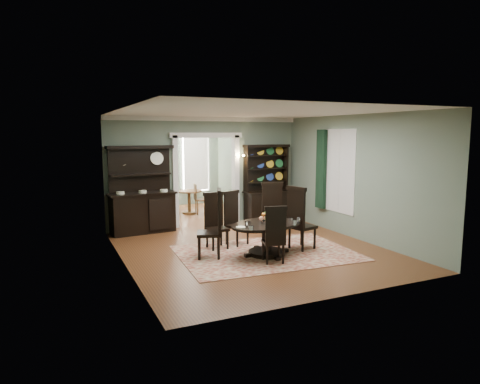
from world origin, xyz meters
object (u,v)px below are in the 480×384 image
object	(u,v)px
sideboard	(142,203)
parlor_table	(189,199)
welsh_dresser	(267,193)
dining_table	(267,233)

from	to	relation	value
sideboard	parlor_table	distance (m)	2.79
welsh_dresser	parlor_table	size ratio (longest dim) A/B	2.77
dining_table	welsh_dresser	distance (m)	3.64
sideboard	parlor_table	xyz separation A→B (m)	(1.90, 2.01, -0.30)
sideboard	welsh_dresser	size ratio (longest dim) A/B	1.01
welsh_dresser	parlor_table	world-z (taller)	welsh_dresser
sideboard	parlor_table	size ratio (longest dim) A/B	2.79
sideboard	parlor_table	bearing A→B (deg)	41.23
dining_table	sideboard	world-z (taller)	sideboard
welsh_dresser	sideboard	bearing A→B (deg)	176.53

